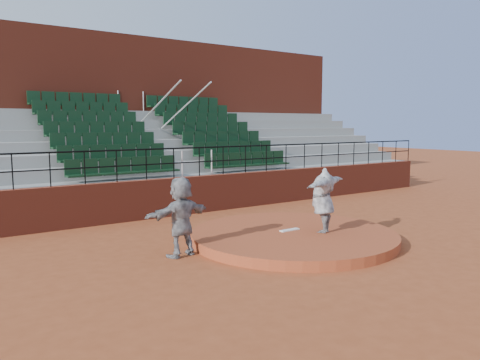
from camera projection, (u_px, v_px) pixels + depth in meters
ground at (293, 241)px, 12.58m from camera, size 90.00×90.00×0.00m
pitchers_mound at (293, 236)px, 12.56m from camera, size 5.50×5.50×0.25m
pitching_rubber at (290, 230)px, 12.67m from camera, size 0.60×0.15×0.03m
boundary_wall at (200, 194)px, 16.57m from camera, size 24.00×0.30×1.30m
wall_railing at (199, 155)px, 16.41m from camera, size 24.04×0.05×1.03m
seating_deck at (155, 164)px, 19.44m from camera, size 24.00×5.97×4.63m
press_box_facade at (119, 115)px, 22.41m from camera, size 24.00×3.00×7.10m
pitcher at (323, 200)px, 12.36m from camera, size 2.18×1.34×1.73m
fielder at (181, 217)px, 11.02m from camera, size 1.83×0.86×1.90m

